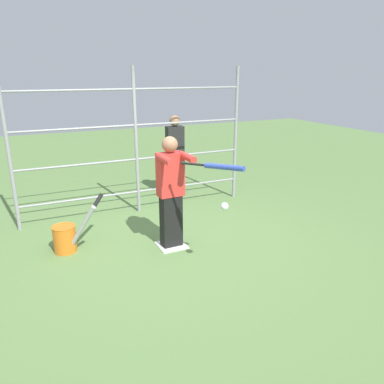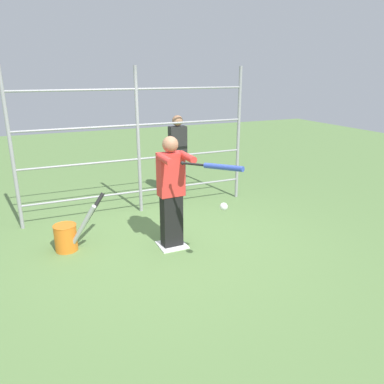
% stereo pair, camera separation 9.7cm
% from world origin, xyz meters
% --- Properties ---
extents(ground_plane, '(24.00, 24.00, 0.00)m').
position_xyz_m(ground_plane, '(0.00, 0.00, 0.00)').
color(ground_plane, '#608447').
extents(home_plate, '(0.40, 0.40, 0.02)m').
position_xyz_m(home_plate, '(0.00, 0.00, 0.01)').
color(home_plate, white).
rests_on(home_plate, ground).
extents(fence_backstop, '(4.11, 0.06, 2.56)m').
position_xyz_m(fence_backstop, '(0.00, -1.60, 1.28)').
color(fence_backstop, '#939399').
rests_on(fence_backstop, ground).
extents(batter, '(0.42, 0.55, 1.63)m').
position_xyz_m(batter, '(0.00, 0.02, 0.88)').
color(batter, black).
rests_on(batter, ground).
extents(baseball_bat_swinging, '(0.47, 0.83, 0.12)m').
position_xyz_m(baseball_bat_swinging, '(-0.25, 0.92, 1.39)').
color(baseball_bat_swinging, black).
extents(softball_in_flight, '(0.10, 0.10, 0.10)m').
position_xyz_m(softball_in_flight, '(-0.28, 1.04, 0.92)').
color(softball_in_flight, white).
extents(bat_bucket, '(0.80, 0.69, 0.77)m').
position_xyz_m(bat_bucket, '(1.41, -0.47, 0.22)').
color(bat_bucket, orange).
rests_on(bat_bucket, ground).
extents(bystander_behind_fence, '(0.34, 0.21, 1.65)m').
position_xyz_m(bystander_behind_fence, '(-0.96, -2.16, 0.86)').
color(bystander_behind_fence, '#3F3F47').
rests_on(bystander_behind_fence, ground).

